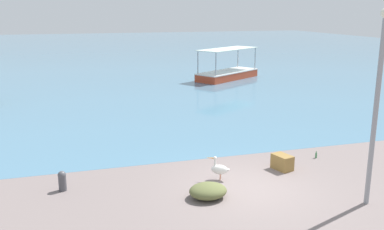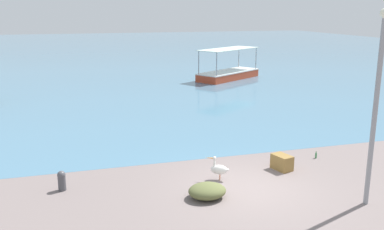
% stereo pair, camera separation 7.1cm
% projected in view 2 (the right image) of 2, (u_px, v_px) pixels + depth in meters
% --- Properties ---
extents(ground, '(120.00, 120.00, 0.00)m').
position_uv_depth(ground, '(248.00, 189.00, 13.37)').
color(ground, slate).
extents(harbor_water, '(110.00, 90.00, 0.00)m').
position_uv_depth(harbor_water, '(105.00, 51.00, 58.07)').
color(harbor_water, teal).
rests_on(harbor_water, ground).
extents(fishing_boat_far_left, '(6.05, 4.87, 2.42)m').
position_uv_depth(fishing_boat_far_left, '(228.00, 73.00, 34.38)').
color(fishing_boat_far_left, '#BD4126').
rests_on(fishing_boat_far_left, harbor_water).
extents(pelican, '(0.73, 0.53, 0.80)m').
position_uv_depth(pelican, '(219.00, 169.00, 13.97)').
color(pelican, '#E0997A').
rests_on(pelican, ground).
extents(lamp_post, '(0.28, 0.28, 5.49)m').
position_uv_depth(lamp_post, '(376.00, 98.00, 11.60)').
color(lamp_post, gray).
rests_on(lamp_post, ground).
extents(mooring_bollard, '(0.25, 0.25, 0.63)m').
position_uv_depth(mooring_bollard, '(62.00, 180.00, 13.17)').
color(mooring_bollard, '#47474C').
rests_on(mooring_bollard, ground).
extents(net_pile, '(1.14, 0.97, 0.44)m').
position_uv_depth(net_pile, '(207.00, 191.00, 12.66)').
color(net_pile, '#5E6438').
rests_on(net_pile, ground).
extents(cargo_crate, '(0.64, 0.81, 0.53)m').
position_uv_depth(cargo_crate, '(282.00, 162.00, 14.91)').
color(cargo_crate, olive).
rests_on(cargo_crate, ground).
extents(glass_bottle, '(0.07, 0.07, 0.27)m').
position_uv_depth(glass_bottle, '(316.00, 155.00, 16.08)').
color(glass_bottle, '#3F7F4C').
rests_on(glass_bottle, ground).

